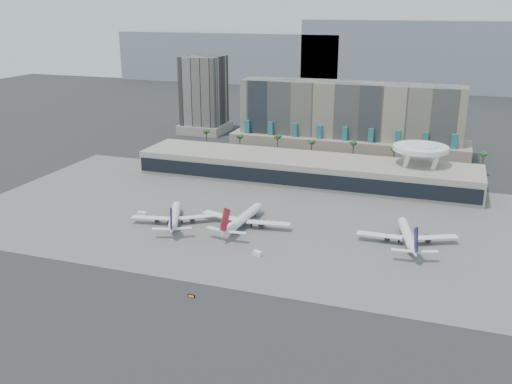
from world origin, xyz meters
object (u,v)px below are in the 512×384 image
(service_vehicle_a, at_px, (142,214))
(airliner_centre, at_px, (244,218))
(airliner_right, at_px, (408,235))
(airliner_left, at_px, (175,216))
(service_vehicle_b, at_px, (258,253))
(taxiway_sign, at_px, (191,296))

(service_vehicle_a, bearing_deg, airliner_centre, 0.51)
(airliner_right, relative_size, service_vehicle_a, 9.69)
(airliner_left, height_order, airliner_centre, airliner_centre)
(airliner_left, bearing_deg, service_vehicle_a, 145.82)
(service_vehicle_a, xyz_separation_m, service_vehicle_b, (58.93, -21.48, -0.15))
(airliner_right, xyz_separation_m, service_vehicle_a, (-108.42, -6.67, -2.42))
(airliner_left, bearing_deg, taxiway_sign, -81.60)
(airliner_right, xyz_separation_m, taxiway_sign, (-58.63, -63.80, -2.86))
(airliner_centre, bearing_deg, taxiway_sign, -80.86)
(airliner_right, height_order, service_vehicle_a, airliner_right)
(airliner_left, xyz_separation_m, service_vehicle_a, (-17.03, 3.38, -2.24))
(service_vehicle_a, height_order, service_vehicle_b, service_vehicle_a)
(airliner_centre, xyz_separation_m, service_vehicle_b, (14.42, -24.60, -2.64))
(airliner_left, bearing_deg, airliner_right, -16.68)
(airliner_left, distance_m, taxiway_sign, 63.01)
(airliner_left, xyz_separation_m, airliner_centre, (27.48, 6.50, 0.25))
(airliner_left, height_order, service_vehicle_a, airliner_left)
(airliner_left, xyz_separation_m, service_vehicle_b, (41.90, -18.10, -2.39))
(airliner_right, bearing_deg, airliner_centre, 169.97)
(airliner_centre, distance_m, airliner_right, 64.01)
(service_vehicle_a, bearing_deg, service_vehicle_b, -23.53)
(airliner_left, height_order, airliner_right, airliner_right)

